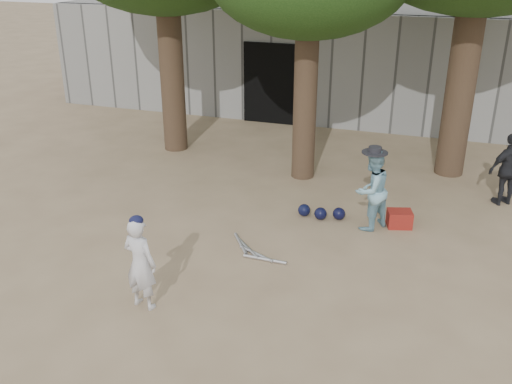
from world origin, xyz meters
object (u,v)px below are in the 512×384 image
(boy_player, at_px, (140,264))
(spectator_dark, at_px, (509,169))
(red_bag, at_px, (399,219))
(spectator_blue, at_px, (371,190))

(boy_player, xyz_separation_m, spectator_dark, (4.96, 5.23, 0.03))
(boy_player, height_order, spectator_dark, spectator_dark)
(spectator_dark, height_order, red_bag, spectator_dark)
(boy_player, xyz_separation_m, red_bag, (3.14, 3.60, -0.53))
(spectator_blue, xyz_separation_m, spectator_dark, (2.33, 1.85, -0.01))
(spectator_dark, distance_m, red_bag, 2.51)
(red_bag, bearing_deg, boy_player, -131.11)
(boy_player, bearing_deg, spectator_dark, -123.99)
(spectator_dark, bearing_deg, boy_player, 14.73)
(spectator_dark, xyz_separation_m, red_bag, (-1.82, -1.63, -0.56))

